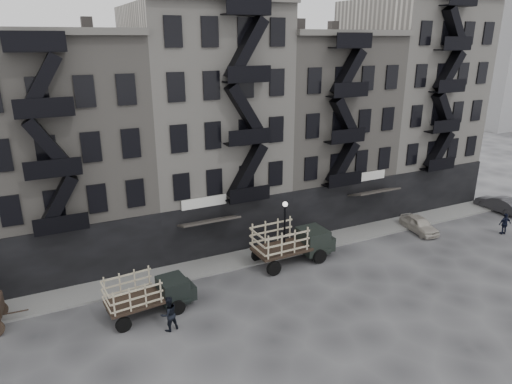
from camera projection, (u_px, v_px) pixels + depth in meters
name	position (u px, v px, depth m)	size (l,w,h in m)	color
ground	(263.00, 285.00, 28.91)	(140.00, 140.00, 0.00)	#38383A
sidewalk	(239.00, 259.00, 32.07)	(55.00, 2.50, 0.15)	slate
building_midwest	(65.00, 153.00, 30.71)	(10.00, 11.35, 16.20)	gray
building_center	(205.00, 126.00, 34.54)	(10.00, 11.35, 18.20)	#AFAAA1
building_mideast	(316.00, 128.00, 39.01)	(10.00, 11.35, 16.20)	gray
building_east	(406.00, 104.00, 42.68)	(10.00, 11.35, 19.20)	#AFAAA1
lamp_post	(285.00, 222.00, 31.47)	(0.36, 0.36, 4.28)	black
stake_truck_west	(148.00, 291.00, 25.47)	(5.10, 2.45, 2.48)	black
stake_truck_east	(292.00, 240.00, 31.36)	(5.93, 2.60, 2.94)	black
car_east	(419.00, 224.00, 36.64)	(1.49, 3.71, 1.26)	#B6AFA3
car_far	(499.00, 204.00, 41.01)	(1.44, 4.13, 1.36)	#262628
pedestrian_mid	(169.00, 314.00, 24.15)	(0.96, 0.75, 1.97)	black
policeman	(505.00, 224.00, 36.10)	(1.03, 0.43, 1.75)	black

